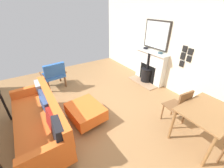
{
  "coord_description": "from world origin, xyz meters",
  "views": [
    {
      "loc": [
        0.78,
        2.77,
        2.33
      ],
      "look_at": [
        -0.79,
        0.32,
        0.69
      ],
      "focal_mm": 22.7,
      "sensor_mm": 36.0,
      "label": 1
    }
  ],
  "objects_px": {
    "ottoman": "(86,111)",
    "mantel_bowl_near": "(146,48)",
    "mantel_bowl_far": "(160,53)",
    "dining_table": "(207,115)",
    "fireplace": "(149,69)",
    "armchair_accent": "(54,74)",
    "dining_chair_near_fireplace": "(179,105)",
    "sofa": "(41,120)"
  },
  "relations": [
    {
      "from": "mantel_bowl_far",
      "to": "sofa",
      "type": "relative_size",
      "value": 0.07
    },
    {
      "from": "mantel_bowl_far",
      "to": "dining_chair_near_fireplace",
      "type": "bearing_deg",
      "value": 56.09
    },
    {
      "from": "mantel_bowl_near",
      "to": "ottoman",
      "type": "xyz_separation_m",
      "value": [
        2.59,
        0.9,
        -0.85
      ]
    },
    {
      "from": "armchair_accent",
      "to": "mantel_bowl_near",
      "type": "bearing_deg",
      "value": 161.3
    },
    {
      "from": "mantel_bowl_far",
      "to": "sofa",
      "type": "distance_m",
      "value": 3.56
    },
    {
      "from": "armchair_accent",
      "to": "dining_chair_near_fireplace",
      "type": "height_order",
      "value": "dining_chair_near_fireplace"
    },
    {
      "from": "sofa",
      "to": "ottoman",
      "type": "distance_m",
      "value": 0.9
    },
    {
      "from": "sofa",
      "to": "mantel_bowl_near",
      "type": "bearing_deg",
      "value": -166.7
    },
    {
      "from": "sofa",
      "to": "armchair_accent",
      "type": "height_order",
      "value": "armchair_accent"
    },
    {
      "from": "mantel_bowl_near",
      "to": "dining_chair_near_fireplace",
      "type": "xyz_separation_m",
      "value": [
        0.99,
        2.09,
        -0.57
      ]
    },
    {
      "from": "ottoman",
      "to": "mantel_bowl_near",
      "type": "bearing_deg",
      "value": -160.82
    },
    {
      "from": "fireplace",
      "to": "dining_table",
      "type": "distance_m",
      "value": 2.52
    },
    {
      "from": "mantel_bowl_far",
      "to": "armchair_accent",
      "type": "bearing_deg",
      "value": -29.09
    },
    {
      "from": "mantel_bowl_near",
      "to": "dining_chair_near_fireplace",
      "type": "height_order",
      "value": "mantel_bowl_near"
    },
    {
      "from": "mantel_bowl_near",
      "to": "sofa",
      "type": "xyz_separation_m",
      "value": [
        3.48,
        0.82,
        -0.71
      ]
    },
    {
      "from": "mantel_bowl_near",
      "to": "armchair_accent",
      "type": "height_order",
      "value": "mantel_bowl_near"
    },
    {
      "from": "ottoman",
      "to": "armchair_accent",
      "type": "height_order",
      "value": "armchair_accent"
    },
    {
      "from": "fireplace",
      "to": "mantel_bowl_far",
      "type": "bearing_deg",
      "value": 94.52
    },
    {
      "from": "mantel_bowl_far",
      "to": "ottoman",
      "type": "bearing_deg",
      "value": 6.35
    },
    {
      "from": "mantel_bowl_near",
      "to": "armchair_accent",
      "type": "relative_size",
      "value": 0.17
    },
    {
      "from": "fireplace",
      "to": "ottoman",
      "type": "xyz_separation_m",
      "value": [
        2.57,
        0.61,
        -0.23
      ]
    },
    {
      "from": "fireplace",
      "to": "mantel_bowl_far",
      "type": "height_order",
      "value": "mantel_bowl_far"
    },
    {
      "from": "dining_table",
      "to": "dining_chair_near_fireplace",
      "type": "xyz_separation_m",
      "value": [
        0.01,
        -0.52,
        -0.12
      ]
    },
    {
      "from": "dining_table",
      "to": "fireplace",
      "type": "bearing_deg",
      "value": -112.51
    },
    {
      "from": "fireplace",
      "to": "dining_table",
      "type": "relative_size",
      "value": 1.23
    },
    {
      "from": "sofa",
      "to": "ottoman",
      "type": "bearing_deg",
      "value": 174.93
    },
    {
      "from": "mantel_bowl_far",
      "to": "sofa",
      "type": "bearing_deg",
      "value": 3.45
    },
    {
      "from": "sofa",
      "to": "armchair_accent",
      "type": "xyz_separation_m",
      "value": [
        -0.67,
        -1.77,
        0.12
      ]
    },
    {
      "from": "ottoman",
      "to": "dining_table",
      "type": "distance_m",
      "value": 2.38
    },
    {
      "from": "fireplace",
      "to": "mantel_bowl_far",
      "type": "distance_m",
      "value": 0.69
    },
    {
      "from": "mantel_bowl_far",
      "to": "armchair_accent",
      "type": "height_order",
      "value": "mantel_bowl_far"
    },
    {
      "from": "sofa",
      "to": "dining_table",
      "type": "distance_m",
      "value": 3.08
    },
    {
      "from": "armchair_accent",
      "to": "dining_chair_near_fireplace",
      "type": "xyz_separation_m",
      "value": [
        -1.82,
        3.04,
        0.03
      ]
    },
    {
      "from": "fireplace",
      "to": "dining_table",
      "type": "bearing_deg",
      "value": 67.49
    },
    {
      "from": "dining_chair_near_fireplace",
      "to": "dining_table",
      "type": "bearing_deg",
      "value": 90.95
    },
    {
      "from": "mantel_bowl_near",
      "to": "mantel_bowl_far",
      "type": "height_order",
      "value": "mantel_bowl_near"
    },
    {
      "from": "fireplace",
      "to": "sofa",
      "type": "bearing_deg",
      "value": 8.74
    },
    {
      "from": "mantel_bowl_near",
      "to": "dining_table",
      "type": "xyz_separation_m",
      "value": [
        0.99,
        2.61,
        -0.45
      ]
    },
    {
      "from": "mantel_bowl_far",
      "to": "armchair_accent",
      "type": "distance_m",
      "value": 3.27
    },
    {
      "from": "ottoman",
      "to": "armchair_accent",
      "type": "xyz_separation_m",
      "value": [
        0.22,
        -1.85,
        0.26
      ]
    },
    {
      "from": "mantel_bowl_near",
      "to": "ottoman",
      "type": "height_order",
      "value": "mantel_bowl_near"
    },
    {
      "from": "ottoman",
      "to": "sofa",
      "type": "bearing_deg",
      "value": -5.07
    }
  ]
}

